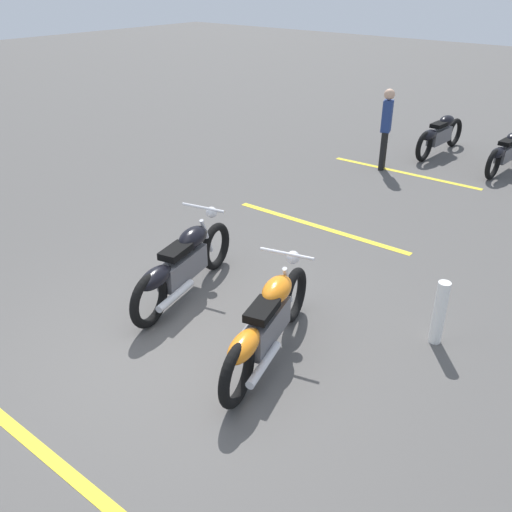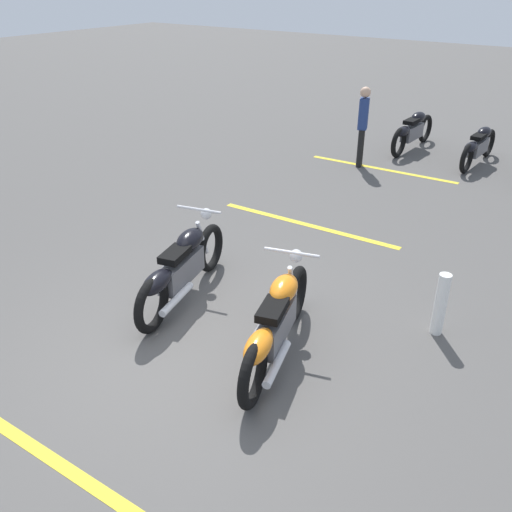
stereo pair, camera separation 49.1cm
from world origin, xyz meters
name	(u,v)px [view 1 (the left image)]	position (x,y,z in m)	size (l,w,h in m)	color
ground_plane	(178,351)	(0.00, 0.00, 0.00)	(60.00, 60.00, 0.00)	#514F4C
motorcycle_bright_foreground	(267,323)	(0.52, -0.83, 0.46)	(2.17, 0.84, 1.04)	black
motorcycle_dark_foreground	(183,264)	(0.85, 0.79, 0.46)	(2.19, 0.79, 1.04)	black
motorcycle_row_left	(507,152)	(8.52, -0.73, 0.42)	(2.04, 0.30, 0.77)	black
motorcycle_row_center	(439,134)	(8.78, 0.83, 0.45)	(2.19, 0.30, 0.82)	black
bystander_near_row	(386,125)	(7.04, 1.29, 0.92)	(0.28, 0.25, 1.65)	black
bollard_post	(439,313)	(1.99, -2.10, 0.39)	(0.14, 0.14, 0.77)	white
parking_stripe_near	(79,482)	(-1.73, -0.65, 0.00)	(3.20, 0.12, 0.01)	yellow
parking_stripe_mid	(319,227)	(3.75, 0.65, 0.00)	(3.20, 0.12, 0.01)	yellow
parking_stripe_far	(404,173)	(7.11, 0.80, 0.00)	(3.20, 0.12, 0.01)	yellow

